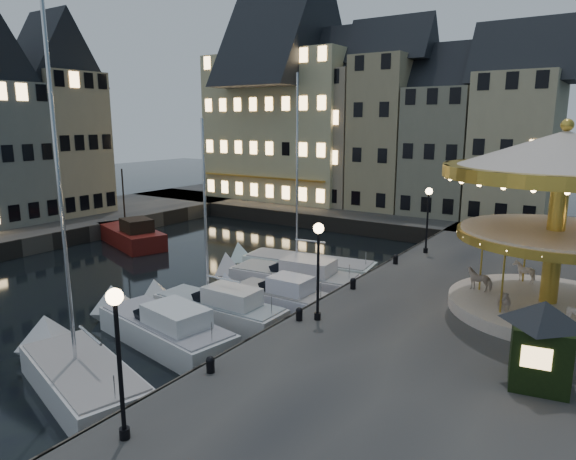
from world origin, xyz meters
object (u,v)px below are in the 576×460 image
Objects in this scene: bollard_d at (396,259)px; motorboat_d at (273,298)px; streetlamp_a at (118,343)px; bollard_c at (353,283)px; streetlamp_b at (318,258)px; red_fishing_boat at (131,236)px; motorboat_e at (288,278)px; motorboat_f at (300,267)px; ticket_kiosk at (543,329)px; motorboat_c at (213,309)px; bollard_a at (210,364)px; carousel at (561,188)px; bollard_b at (299,313)px; motorboat_a at (78,375)px; streetlamp_c at (428,211)px; motorboat_b at (160,328)px.

motorboat_d reaches higher than bollard_d.
streetlamp_a reaches higher than bollard_c.
red_fishing_boat is (-21.64, 7.99, -3.31)m from streetlamp_b.
motorboat_e is at bearing 132.77° from streetlamp_b.
motorboat_f is 15.28m from red_fishing_boat.
streetlamp_b reaches higher than ticket_kiosk.
motorboat_f is (-0.94, 2.75, -0.11)m from motorboat_e.
motorboat_c reaches higher than streetlamp_a.
red_fishing_boat is at bearing 146.38° from bollard_a.
bollard_a is 12.86m from motorboat_e.
bollard_d is at bearing 156.46° from carousel.
bollard_d is at bearing 93.43° from streetlamp_b.
motorboat_d is 0.76× the size of red_fishing_boat.
streetlamp_b is 1.30× the size of ticket_kiosk.
motorboat_a is (-4.86, -7.26, -1.06)m from bollard_b.
bollard_c is 5.12m from motorboat_e.
ticket_kiosk is at bearing 46.82° from streetlamp_a.
red_fishing_boat reaches higher than motorboat_d.
streetlamp_a is at bearing -116.07° from carousel.
motorboat_f reaches higher than motorboat_d.
motorboat_e is 15.78m from ticket_kiosk.
motorboat_e is (0.25, 6.17, -0.03)m from motorboat_c.
ticket_kiosk is at bearing -25.52° from motorboat_e.
carousel is (12.16, 3.60, 6.15)m from motorboat_d.
motorboat_e is at bearing 154.48° from ticket_kiosk.
streetlamp_c is 7.32× the size of bollard_d.
motorboat_e is 2.67× the size of ticket_kiosk.
motorboat_f is (-0.32, 11.91, -0.11)m from motorboat_b.
streetlamp_a is 7.32× the size of bollard_a.
ticket_kiosk is (12.80, -3.49, 2.57)m from motorboat_d.
motorboat_a is at bearing -86.82° from motorboat_f.
bollard_a is 5.28m from motorboat_a.
motorboat_d is 14.09m from carousel.
streetlamp_c is 11.10m from carousel.
motorboat_d is at bearing 83.07° from motorboat_a.
motorboat_e is (-4.84, -4.12, -0.96)m from bollard_d.
motorboat_b is at bearing -145.72° from carousel.
motorboat_d is (1.27, 10.43, 0.10)m from motorboat_a.
bollard_a is 0.07× the size of motorboat_b.
motorboat_b is (-5.45, -13.28, -0.96)m from bollard_d.
motorboat_e is at bearing -178.33° from carousel.
bollard_d is at bearing 74.69° from motorboat_a.
bollard_d is 0.09× the size of motorboat_d.
motorboat_e is at bearing 87.71° from motorboat_c.
motorboat_c is (-5.09, -10.29, -0.93)m from bollard_d.
ticket_kiosk is (8.61, -0.83, -0.82)m from streetlamp_b.
motorboat_c reaches higher than motorboat_d.
motorboat_f reaches higher than streetlamp_c.
motorboat_b reaches higher than bollard_b.
motorboat_f is at bearing 108.89° from streetlamp_a.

